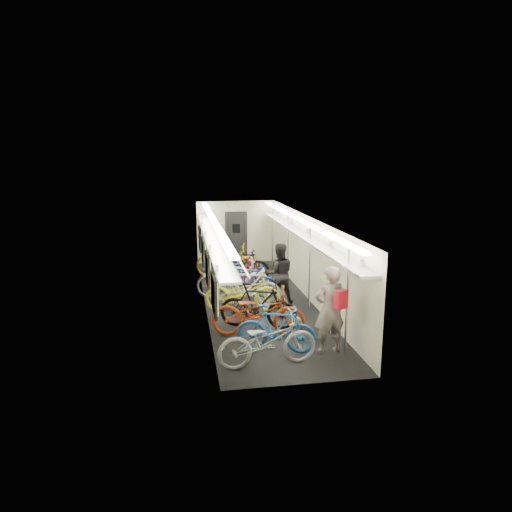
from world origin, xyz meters
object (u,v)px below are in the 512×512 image
object	(u,v)px
bicycle_0	(267,341)
bicycle_1	(276,329)
backpack	(341,299)
passenger_near	(330,310)
passenger_mid	(279,274)

from	to	relation	value
bicycle_0	bicycle_1	xyz separation A→B (m)	(0.30, 0.64, -0.01)
bicycle_0	backpack	xyz separation A→B (m)	(1.50, 0.07, 0.75)
bicycle_1	passenger_near	size ratio (longest dim) A/B	0.91
passenger_near	passenger_mid	xyz separation A→B (m)	(-0.34, 3.41, -0.08)
bicycle_1	passenger_mid	bearing A→B (deg)	7.78
bicycle_1	passenger_mid	distance (m)	3.31
passenger_near	passenger_mid	size ratio (longest dim) A/B	1.09
passenger_near	backpack	size ratio (longest dim) A/B	4.96
bicycle_0	backpack	bearing A→B (deg)	-93.15
passenger_near	backpack	distance (m)	0.51
bicycle_1	passenger_near	bearing A→B (deg)	-79.46
passenger_near	passenger_mid	bearing A→B (deg)	-91.33
passenger_near	backpack	world-z (taller)	passenger_near
bicycle_1	passenger_mid	xyz separation A→B (m)	(0.75, 3.21, 0.35)
backpack	bicycle_0	bearing A→B (deg)	158.29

